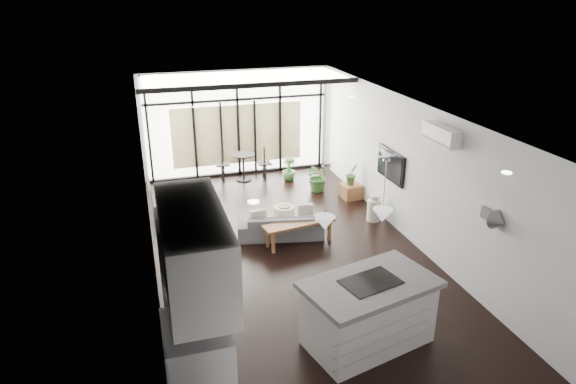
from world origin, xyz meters
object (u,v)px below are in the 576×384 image
console_bench (299,233)px  milk_can (374,208)px  island (368,313)px  sofa (280,221)px  pouf (284,214)px  tv (391,165)px

console_bench → milk_can: 1.99m
island → sofa: bearing=80.3°
console_bench → pouf: 1.05m
sofa → tv: size_ratio=1.58×
island → tv: tv is taller
island → pouf: 4.24m
sofa → console_bench: sofa is taller
console_bench → milk_can: bearing=8.0°
pouf → tv: bearing=-15.9°
island → sofa: (-0.27, 3.61, -0.16)m
island → pouf: bearing=76.1°
milk_can → tv: (0.25, -0.14, 1.00)m
console_bench → pouf: bearing=81.2°
island → console_bench: 3.20m
island → milk_can: (1.90, 3.76, -0.20)m
pouf → milk_can: bearing=-14.0°
milk_can → tv: size_ratio=0.54×
island → sofa: size_ratio=1.06×
milk_can → tv: bearing=-29.7°
sofa → milk_can: (2.17, 0.15, -0.04)m
pouf → tv: (2.15, -0.61, 1.12)m
sofa → pouf: sofa is taller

